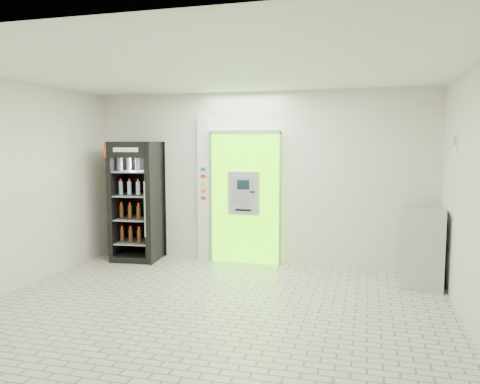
% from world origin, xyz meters
% --- Properties ---
extents(ground, '(6.00, 6.00, 0.00)m').
position_xyz_m(ground, '(0.00, 0.00, 0.00)').
color(ground, '#C0B39F').
rests_on(ground, ground).
extents(room_shell, '(6.00, 6.00, 6.00)m').
position_xyz_m(room_shell, '(0.00, 0.00, 1.84)').
color(room_shell, silver).
rests_on(room_shell, ground).
extents(atm_assembly, '(1.30, 0.24, 2.33)m').
position_xyz_m(atm_assembly, '(-0.20, 2.41, 1.17)').
color(atm_assembly, '#57FA00').
rests_on(atm_assembly, ground).
extents(pillar, '(0.22, 0.11, 2.60)m').
position_xyz_m(pillar, '(-0.98, 2.45, 1.30)').
color(pillar, silver).
rests_on(pillar, ground).
extents(beverage_cooler, '(0.88, 0.81, 2.14)m').
position_xyz_m(beverage_cooler, '(-2.16, 2.14, 1.03)').
color(beverage_cooler, black).
rests_on(beverage_cooler, ground).
extents(steel_cabinet, '(0.69, 0.93, 1.15)m').
position_xyz_m(steel_cabinet, '(2.70, 1.86, 0.57)').
color(steel_cabinet, '#AAACB1').
rests_on(steel_cabinet, ground).
extents(exit_sign, '(0.02, 0.22, 0.26)m').
position_xyz_m(exit_sign, '(2.99, 1.40, 2.12)').
color(exit_sign, white).
rests_on(exit_sign, room_shell).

